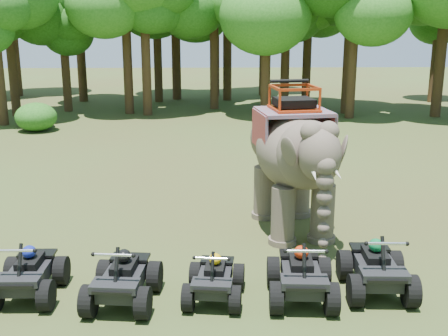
% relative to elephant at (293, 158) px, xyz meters
% --- Properties ---
extents(ground, '(110.00, 110.00, 0.00)m').
position_rel_elephant_xyz_m(ground, '(-1.86, -1.85, -1.99)').
color(ground, '#47381E').
rests_on(ground, ground).
extents(elephant, '(2.73, 4.99, 3.98)m').
position_rel_elephant_xyz_m(elephant, '(0.00, 0.00, 0.00)').
color(elephant, brown).
rests_on(elephant, ground).
extents(atv_0, '(1.30, 1.77, 1.30)m').
position_rel_elephant_xyz_m(atv_0, '(-5.96, -3.73, -1.34)').
color(atv_0, black).
rests_on(atv_0, ground).
extents(atv_1, '(1.49, 1.93, 1.34)m').
position_rel_elephant_xyz_m(atv_1, '(-3.98, -4.05, -1.32)').
color(atv_1, black).
rests_on(atv_1, ground).
extents(atv_2, '(1.32, 1.69, 1.16)m').
position_rel_elephant_xyz_m(atv_2, '(-2.14, -3.96, -1.41)').
color(atv_2, black).
rests_on(atv_2, ground).
extents(atv_3, '(1.44, 1.90, 1.35)m').
position_rel_elephant_xyz_m(atv_3, '(-0.38, -4.01, -1.32)').
color(atv_3, black).
rests_on(atv_3, ground).
extents(atv_4, '(1.45, 1.93, 1.38)m').
position_rel_elephant_xyz_m(atv_4, '(1.24, -3.74, -1.30)').
color(atv_4, black).
rests_on(atv_4, ground).
extents(tree_0, '(5.69, 5.69, 8.13)m').
position_rel_elephant_xyz_m(tree_0, '(-1.86, 21.45, 2.07)').
color(tree_0, '#195114').
rests_on(tree_0, ground).
extents(tree_1, '(5.81, 5.81, 8.30)m').
position_rel_elephant_xyz_m(tree_1, '(2.57, 20.96, 2.16)').
color(tree_1, '#195114').
rests_on(tree_1, ground).
extents(tree_2, '(5.35, 5.35, 7.65)m').
position_rel_elephant_xyz_m(tree_2, '(5.95, 17.69, 1.83)').
color(tree_2, '#195114').
rests_on(tree_2, ground).
extents(tree_3, '(7.00, 7.00, 10.00)m').
position_rel_elephant_xyz_m(tree_3, '(11.14, 18.04, 3.01)').
color(tree_3, '#195114').
rests_on(tree_3, ground).
extents(tree_28, '(4.97, 4.97, 7.10)m').
position_rel_elephant_xyz_m(tree_28, '(-10.99, 20.66, 1.56)').
color(tree_28, '#195114').
rests_on(tree_28, ground).
extents(tree_29, '(5.58, 5.58, 7.97)m').
position_rel_elephant_xyz_m(tree_29, '(-5.88, 19.07, 1.99)').
color(tree_29, '#195114').
rests_on(tree_29, ground).
extents(tree_30, '(5.88, 5.88, 8.40)m').
position_rel_elephant_xyz_m(tree_30, '(4.18, 22.41, 2.21)').
color(tree_30, '#195114').
rests_on(tree_30, ground).
extents(tree_31, '(5.40, 5.40, 7.72)m').
position_rel_elephant_xyz_m(tree_31, '(-13.64, 19.00, 1.87)').
color(tree_31, '#195114').
rests_on(tree_31, ground).
extents(tree_32, '(6.01, 6.01, 8.58)m').
position_rel_elephant_xyz_m(tree_32, '(-5.68, 24.67, 2.30)').
color(tree_32, '#195114').
rests_on(tree_32, ground).
extents(tree_34, '(6.04, 6.04, 8.63)m').
position_rel_elephant_xyz_m(tree_34, '(1.08, 18.32, 2.32)').
color(tree_34, '#195114').
rests_on(tree_34, ground).
extents(tree_35, '(4.93, 4.93, 7.04)m').
position_rel_elephant_xyz_m(tree_35, '(13.21, 23.98, 1.53)').
color(tree_35, '#195114').
rests_on(tree_35, ground).
extents(tree_36, '(6.79, 6.79, 9.70)m').
position_rel_elephant_xyz_m(tree_36, '(-1.70, 27.71, 2.86)').
color(tree_36, '#195114').
rests_on(tree_36, ground).
extents(tree_37, '(7.65, 7.65, 10.92)m').
position_rel_elephant_xyz_m(tree_37, '(-4.49, 25.94, 3.47)').
color(tree_37, '#195114').
rests_on(tree_37, ground).
extents(tree_39, '(6.94, 6.94, 9.92)m').
position_rel_elephant_xyz_m(tree_39, '(-10.97, 25.05, 2.97)').
color(tree_39, '#195114').
rests_on(tree_39, ground).
extents(tree_40, '(7.68, 7.68, 10.97)m').
position_rel_elephant_xyz_m(tree_40, '(6.15, 19.43, 3.49)').
color(tree_40, '#195114').
rests_on(tree_40, ground).
extents(tree_42, '(7.07, 7.07, 10.10)m').
position_rel_elephant_xyz_m(tree_42, '(1.89, 28.01, 3.06)').
color(tree_42, '#195114').
rests_on(tree_42, ground).
extents(tree_43, '(5.81, 5.81, 8.30)m').
position_rel_elephant_xyz_m(tree_43, '(-7.04, 19.65, 2.16)').
color(tree_43, '#195114').
rests_on(tree_43, ground).
extents(tree_44, '(7.26, 7.26, 10.37)m').
position_rel_elephant_xyz_m(tree_44, '(-16.45, 28.08, 3.19)').
color(tree_44, '#195114').
rests_on(tree_44, ground).
extents(tree_45, '(6.92, 6.92, 9.88)m').
position_rel_elephant_xyz_m(tree_45, '(-0.90, 25.35, 2.95)').
color(tree_45, '#195114').
rests_on(tree_45, ground).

